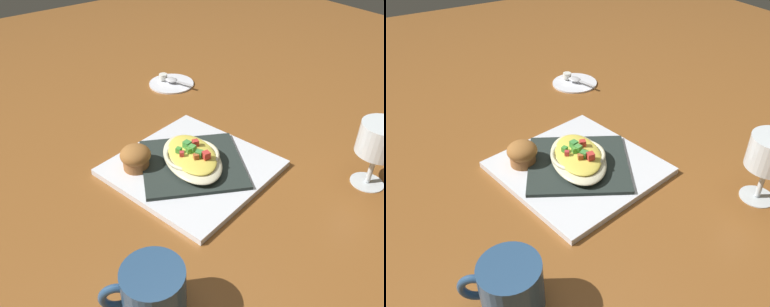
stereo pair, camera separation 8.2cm
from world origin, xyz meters
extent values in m
plane|color=brown|center=(0.00, 0.00, 0.00)|extent=(2.60, 2.60, 0.00)
cube|color=white|center=(0.00, 0.00, 0.01)|extent=(0.35, 0.35, 0.01)
cube|color=#27312D|center=(0.00, 0.00, 0.02)|extent=(0.27, 0.27, 0.01)
ellipsoid|color=beige|center=(0.00, 0.00, 0.03)|extent=(0.16, 0.20, 0.02)
torus|color=beige|center=(0.00, 0.00, 0.04)|extent=(0.14, 0.14, 0.01)
ellipsoid|color=#EDD850|center=(0.00, 0.00, 0.04)|extent=(0.13, 0.17, 0.02)
cube|color=#BA5A2E|center=(-0.01, -0.02, 0.05)|extent=(0.01, 0.01, 0.01)
cube|color=green|center=(0.00, 0.02, 0.06)|extent=(0.02, 0.02, 0.01)
cube|color=#479841|center=(0.00, -0.02, 0.06)|extent=(0.02, 0.02, 0.01)
cube|color=red|center=(0.01, -0.04, 0.06)|extent=(0.02, 0.02, 0.01)
cube|color=#CF4A2C|center=(0.00, 0.01, 0.05)|extent=(0.01, 0.01, 0.01)
cube|color=#539F36|center=(-0.01, 0.00, 0.05)|extent=(0.01, 0.01, 0.01)
cube|color=#CF3A3A|center=(-0.03, 0.00, 0.05)|extent=(0.01, 0.01, 0.01)
cube|color=green|center=(-0.02, 0.01, 0.05)|extent=(0.01, 0.01, 0.01)
cube|color=red|center=(0.02, 0.01, 0.06)|extent=(0.02, 0.02, 0.01)
cube|color=#54A646|center=(0.00, 0.00, 0.06)|extent=(0.02, 0.02, 0.01)
cylinder|color=#9F6132|center=(-0.10, 0.06, 0.02)|extent=(0.05, 0.05, 0.02)
ellipsoid|color=#9D642F|center=(-0.10, 0.06, 0.05)|extent=(0.06, 0.06, 0.04)
ellipsoid|color=#4C0F23|center=(-0.10, 0.06, 0.05)|extent=(0.02, 0.02, 0.01)
cylinder|color=#2C4D74|center=(-0.24, -0.23, 0.04)|extent=(0.09, 0.09, 0.09)
torus|color=#2C4D74|center=(-0.29, -0.20, 0.04)|extent=(0.05, 0.03, 0.05)
cylinder|color=#4C2D14|center=(-0.24, -0.23, 0.02)|extent=(0.08, 0.08, 0.03)
cylinder|color=white|center=(0.25, -0.25, 0.00)|extent=(0.07, 0.07, 0.00)
cylinder|color=white|center=(0.25, -0.25, 0.04)|extent=(0.01, 0.01, 0.07)
cylinder|color=white|center=(0.25, -0.25, 0.11)|extent=(0.08, 0.08, 0.06)
cylinder|color=silver|center=(0.25, -0.25, 0.09)|extent=(0.07, 0.07, 0.03)
cylinder|color=white|center=(0.20, 0.36, 0.00)|extent=(0.13, 0.13, 0.01)
ellipsoid|color=silver|center=(0.20, 0.36, 0.01)|extent=(0.04, 0.05, 0.01)
cube|color=silver|center=(0.21, 0.32, 0.01)|extent=(0.03, 0.06, 0.00)
cylinder|color=white|center=(0.19, 0.39, 0.02)|extent=(0.02, 0.02, 0.02)
camera|label=1|loc=(-0.41, -0.53, 0.52)|focal=37.76mm
camera|label=2|loc=(-0.34, -0.58, 0.52)|focal=37.76mm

